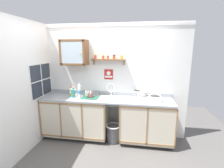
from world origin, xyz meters
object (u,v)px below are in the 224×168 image
object	(u,v)px
bottle_juice_amber_2	(71,92)
dish_rack	(90,96)
bottle_detergent_teal_0	(73,93)
warning_sign	(109,74)
hot_plate_stove	(149,98)
mug	(91,96)
saucepan	(143,93)
wall_cabinet	(74,52)
trash_bin	(113,133)
sink	(111,99)
bottle_opaque_white_1	(79,91)

from	to	relation	value
bottle_juice_amber_2	dish_rack	distance (m)	0.44
bottle_detergent_teal_0	dish_rack	xyz separation A→B (m)	(0.36, 0.02, -0.07)
bottle_detergent_teal_0	warning_sign	xyz separation A→B (m)	(0.71, 0.31, 0.36)
hot_plate_stove	warning_sign	size ratio (longest dim) A/B	2.15
bottle_juice_amber_2	warning_sign	bearing A→B (deg)	16.44
dish_rack	mug	bearing A→B (deg)	-28.87
saucepan	wall_cabinet	distance (m)	1.66
bottle_juice_amber_2	trash_bin	bearing A→B (deg)	-8.70
sink	bottle_opaque_white_1	xyz separation A→B (m)	(-0.67, -0.05, 0.16)
saucepan	wall_cabinet	world-z (taller)	wall_cabinet
sink	hot_plate_stove	world-z (taller)	sink
bottle_juice_amber_2	dish_rack	world-z (taller)	bottle_juice_amber_2
mug	wall_cabinet	world-z (taller)	wall_cabinet
bottle_juice_amber_2	bottle_opaque_white_1	bearing A→B (deg)	-16.23
bottle_opaque_white_1	mug	world-z (taller)	bottle_opaque_white_1
saucepan	warning_sign	distance (m)	0.84
bottle_opaque_white_1	trash_bin	xyz separation A→B (m)	(0.73, -0.08, -0.85)
dish_rack	bottle_detergent_teal_0	bearing A→B (deg)	-176.49
hot_plate_stove	dish_rack	size ratio (longest dim) A/B	1.31
bottle_opaque_white_1	trash_bin	size ratio (longest dim) A/B	0.82
saucepan	bottle_detergent_teal_0	world-z (taller)	bottle_detergent_teal_0
warning_sign	dish_rack	bearing A→B (deg)	-140.29
dish_rack	wall_cabinet	world-z (taller)	wall_cabinet
hot_plate_stove	mug	bearing A→B (deg)	-177.01
sink	trash_bin	world-z (taller)	sink
bottle_opaque_white_1	sink	bearing A→B (deg)	4.50
hot_plate_stove	wall_cabinet	distance (m)	1.80
hot_plate_stove	saucepan	size ratio (longest dim) A/B	1.70
bottle_opaque_white_1	warning_sign	size ratio (longest dim) A/B	1.41
saucepan	trash_bin	bearing A→B (deg)	-165.17
bottle_opaque_white_1	hot_plate_stove	bearing A→B (deg)	1.86
wall_cabinet	sink	bearing A→B (deg)	-7.07
trash_bin	bottle_juice_amber_2	bearing A→B (deg)	171.30
trash_bin	saucepan	bearing A→B (deg)	14.83
sink	wall_cabinet	xyz separation A→B (m)	(-0.80, 0.10, 0.94)
bottle_detergent_teal_0	dish_rack	bearing A→B (deg)	3.51
mug	wall_cabinet	xyz separation A→B (m)	(-0.39, 0.17, 0.87)
mug	sink	bearing A→B (deg)	9.26
dish_rack	wall_cabinet	distance (m)	0.97
dish_rack	bottle_opaque_white_1	bearing A→B (deg)	-179.67
hot_plate_stove	dish_rack	xyz separation A→B (m)	(-1.21, -0.05, -0.01)
mug	hot_plate_stove	bearing A→B (deg)	2.99
hot_plate_stove	bottle_detergent_teal_0	distance (m)	1.58
bottle_opaque_white_1	mug	xyz separation A→B (m)	(0.25, -0.02, -0.09)
saucepan	bottle_juice_amber_2	xyz separation A→B (m)	(-1.53, -0.01, -0.03)
hot_plate_stove	wall_cabinet	bearing A→B (deg)	176.17
bottle_juice_amber_2	mug	xyz separation A→B (m)	(0.46, -0.08, -0.04)
sink	bottle_detergent_teal_0	xyz separation A→B (m)	(-0.81, -0.07, 0.12)
sink	bottle_opaque_white_1	size ratio (longest dim) A/B	1.77
warning_sign	saucepan	bearing A→B (deg)	-16.18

